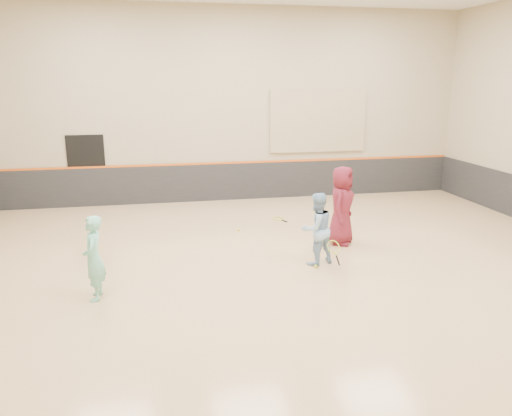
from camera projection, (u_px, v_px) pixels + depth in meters
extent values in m
cube|color=tan|center=(277.00, 268.00, 10.65)|extent=(15.00, 12.00, 0.20)
cube|color=tan|center=(232.00, 106.00, 15.58)|extent=(15.00, 0.02, 6.00)
cube|color=tan|center=(451.00, 180.00, 4.17)|extent=(15.00, 0.02, 6.00)
cube|color=#232326|center=(233.00, 182.00, 16.14)|extent=(14.90, 0.04, 1.20)
cube|color=#D85914|center=(233.00, 163.00, 15.98)|extent=(14.90, 0.03, 0.06)
cube|color=tan|center=(318.00, 121.00, 16.18)|extent=(3.20, 0.08, 2.00)
cube|color=black|center=(87.00, 171.00, 15.17)|extent=(1.10, 0.05, 2.20)
imported|color=#7AD4BC|center=(94.00, 258.00, 8.77)|extent=(0.38, 0.57, 1.54)
imported|color=#8FB7DE|center=(317.00, 229.00, 10.46)|extent=(0.90, 0.79, 1.55)
imported|color=maroon|center=(342.00, 205.00, 11.74)|extent=(1.00, 1.09, 1.87)
sphere|color=yellow|center=(316.00, 266.00, 10.40)|extent=(0.07, 0.07, 0.07)
sphere|color=yellow|center=(352.00, 197.00, 11.65)|extent=(0.07, 0.07, 0.07)
sphere|color=yellow|center=(238.00, 230.00, 12.92)|extent=(0.07, 0.07, 0.07)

